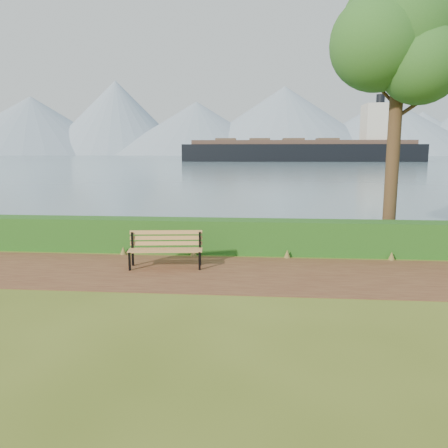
# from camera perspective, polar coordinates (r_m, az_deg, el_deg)

# --- Properties ---
(ground) EXTENTS (140.00, 140.00, 0.00)m
(ground) POSITION_cam_1_polar(r_m,az_deg,el_deg) (10.67, 0.18, -6.90)
(ground) COLOR #495719
(ground) RESTS_ON ground
(path) EXTENTS (40.00, 3.40, 0.01)m
(path) POSITION_cam_1_polar(r_m,az_deg,el_deg) (10.96, 0.31, -6.44)
(path) COLOR #4F291B
(path) RESTS_ON ground
(hedge) EXTENTS (32.00, 0.85, 1.00)m
(hedge) POSITION_cam_1_polar(r_m,az_deg,el_deg) (13.08, 1.14, -1.60)
(hedge) COLOR #1D4413
(hedge) RESTS_ON ground
(water) EXTENTS (700.00, 510.00, 0.00)m
(water) POSITION_cam_1_polar(r_m,az_deg,el_deg) (270.22, 4.91, 8.75)
(water) COLOR #496575
(water) RESTS_ON ground
(mountains) EXTENTS (585.00, 190.00, 70.00)m
(mountains) POSITION_cam_1_polar(r_m,az_deg,el_deg) (417.11, 3.74, 12.79)
(mountains) COLOR gray
(mountains) RESTS_ON ground
(bench) EXTENTS (1.96, 0.78, 0.96)m
(bench) POSITION_cam_1_polar(r_m,az_deg,el_deg) (11.51, -7.62, -2.94)
(bench) COLOR black
(bench) RESTS_ON ground
(tree) EXTENTS (4.14, 3.53, 8.41)m
(tree) POSITION_cam_1_polar(r_m,az_deg,el_deg) (14.73, 22.02, 21.52)
(tree) COLOR #3D2619
(tree) RESTS_ON ground
(cargo_ship) EXTENTS (73.52, 13.98, 22.21)m
(cargo_ship) POSITION_cam_1_polar(r_m,az_deg,el_deg) (139.90, 11.11, 9.37)
(cargo_ship) COLOR black
(cargo_ship) RESTS_ON ground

